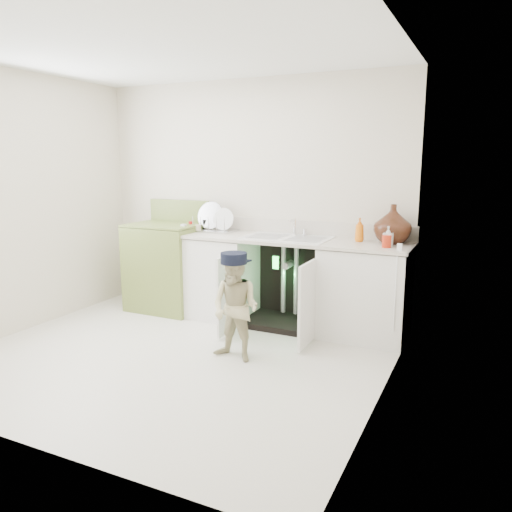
# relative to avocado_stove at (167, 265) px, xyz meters

# --- Properties ---
(ground) EXTENTS (3.50, 3.50, 0.00)m
(ground) POSITION_rel_avocado_stove_xyz_m (0.88, -1.18, -0.50)
(ground) COLOR silver
(ground) RESTS_ON ground
(room_shell) EXTENTS (6.00, 5.50, 1.26)m
(room_shell) POSITION_rel_avocado_stove_xyz_m (0.88, -1.18, 0.75)
(room_shell) COLOR beige
(room_shell) RESTS_ON ground
(counter_run) EXTENTS (2.44, 1.02, 1.26)m
(counter_run) POSITION_rel_avocado_stove_xyz_m (1.47, 0.03, -0.02)
(counter_run) COLOR white
(counter_run) RESTS_ON ground
(avocado_stove) EXTENTS (0.78, 0.65, 1.21)m
(avocado_stove) POSITION_rel_avocado_stove_xyz_m (0.00, 0.00, 0.00)
(avocado_stove) COLOR olive
(avocado_stove) RESTS_ON ground
(repair_worker) EXTENTS (0.47, 0.88, 0.92)m
(repair_worker) POSITION_rel_avocado_stove_xyz_m (1.38, -1.00, -0.04)
(repair_worker) COLOR beige
(repair_worker) RESTS_ON ground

